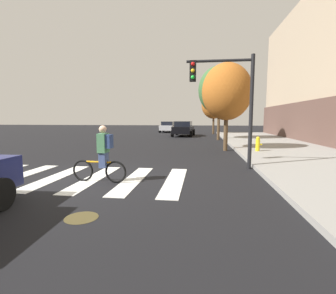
{
  "coord_description": "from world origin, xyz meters",
  "views": [
    {
      "loc": [
        3.51,
        -7.32,
        1.9
      ],
      "look_at": [
        2.43,
        0.86,
        0.94
      ],
      "focal_mm": 26.55,
      "sensor_mm": 36.0,
      "label": 1
    }
  ],
  "objects_px": {
    "street_tree_far": "(214,105)",
    "sedan_mid": "(183,128)",
    "traffic_light_near": "(229,92)",
    "manhole_cover": "(81,218)",
    "street_tree_mid": "(219,90)",
    "fire_hydrant": "(258,144)",
    "street_tree_near": "(227,92)",
    "cyclist": "(102,154)",
    "sedan_far": "(168,127)"
  },
  "relations": [
    {
      "from": "manhole_cover",
      "to": "cyclist",
      "type": "distance_m",
      "value": 2.81
    },
    {
      "from": "sedan_mid",
      "to": "fire_hydrant",
      "type": "relative_size",
      "value": 6.02
    },
    {
      "from": "fire_hydrant",
      "to": "street_tree_near",
      "type": "relative_size",
      "value": 0.15
    },
    {
      "from": "fire_hydrant",
      "to": "street_tree_near",
      "type": "distance_m",
      "value": 3.46
    },
    {
      "from": "manhole_cover",
      "to": "street_tree_mid",
      "type": "xyz_separation_m",
      "value": [
        3.77,
        17.83,
        4.3
      ]
    },
    {
      "from": "manhole_cover",
      "to": "traffic_light_near",
      "type": "xyz_separation_m",
      "value": [
        3.25,
        5.25,
        2.86
      ]
    },
    {
      "from": "fire_hydrant",
      "to": "sedan_far",
      "type": "bearing_deg",
      "value": 110.57
    },
    {
      "from": "street_tree_near",
      "to": "cyclist",
      "type": "bearing_deg",
      "value": -118.6
    },
    {
      "from": "street_tree_near",
      "to": "fire_hydrant",
      "type": "bearing_deg",
      "value": -33.79
    },
    {
      "from": "manhole_cover",
      "to": "sedan_far",
      "type": "distance_m",
      "value": 29.57
    },
    {
      "from": "manhole_cover",
      "to": "cyclist",
      "type": "height_order",
      "value": "cyclist"
    },
    {
      "from": "fire_hydrant",
      "to": "street_tree_far",
      "type": "distance_m",
      "value": 17.24
    },
    {
      "from": "cyclist",
      "to": "street_tree_far",
      "type": "height_order",
      "value": "street_tree_far"
    },
    {
      "from": "street_tree_near",
      "to": "sedan_far",
      "type": "bearing_deg",
      "value": 107.32
    },
    {
      "from": "manhole_cover",
      "to": "street_tree_mid",
      "type": "bearing_deg",
      "value": 78.06
    },
    {
      "from": "sedan_far",
      "to": "street_tree_mid",
      "type": "xyz_separation_m",
      "value": [
        5.99,
        -11.64,
        3.55
      ]
    },
    {
      "from": "manhole_cover",
      "to": "fire_hydrant",
      "type": "height_order",
      "value": "fire_hydrant"
    },
    {
      "from": "sedan_mid",
      "to": "traffic_light_near",
      "type": "height_order",
      "value": "traffic_light_near"
    },
    {
      "from": "sedan_mid",
      "to": "street_tree_far",
      "type": "xyz_separation_m",
      "value": [
        3.34,
        4.08,
        2.7
      ]
    },
    {
      "from": "cyclist",
      "to": "street_tree_near",
      "type": "distance_m",
      "value": 9.37
    },
    {
      "from": "cyclist",
      "to": "street_tree_mid",
      "type": "relative_size",
      "value": 0.27
    },
    {
      "from": "manhole_cover",
      "to": "street_tree_far",
      "type": "distance_m",
      "value": 26.85
    },
    {
      "from": "fire_hydrant",
      "to": "manhole_cover",
      "type": "bearing_deg",
      "value": -119.27
    },
    {
      "from": "street_tree_mid",
      "to": "fire_hydrant",
      "type": "bearing_deg",
      "value": -79.7
    },
    {
      "from": "traffic_light_near",
      "to": "street_tree_far",
      "type": "height_order",
      "value": "street_tree_far"
    },
    {
      "from": "street_tree_mid",
      "to": "sedan_mid",
      "type": "bearing_deg",
      "value": 127.13
    },
    {
      "from": "sedan_far",
      "to": "street_tree_far",
      "type": "relative_size",
      "value": 0.83
    },
    {
      "from": "fire_hydrant",
      "to": "street_tree_near",
      "type": "height_order",
      "value": "street_tree_near"
    },
    {
      "from": "manhole_cover",
      "to": "street_tree_near",
      "type": "height_order",
      "value": "street_tree_near"
    },
    {
      "from": "manhole_cover",
      "to": "street_tree_far",
      "type": "height_order",
      "value": "street_tree_far"
    },
    {
      "from": "sedan_mid",
      "to": "traffic_light_near",
      "type": "bearing_deg",
      "value": -80.53
    },
    {
      "from": "manhole_cover",
      "to": "street_tree_near",
      "type": "relative_size",
      "value": 0.13
    },
    {
      "from": "manhole_cover",
      "to": "cyclist",
      "type": "xyz_separation_m",
      "value": [
        -0.62,
        2.61,
        0.84
      ]
    },
    {
      "from": "sedan_far",
      "to": "fire_hydrant",
      "type": "xyz_separation_m",
      "value": [
        7.51,
        -20.03,
        -0.23
      ]
    },
    {
      "from": "street_tree_far",
      "to": "sedan_mid",
      "type": "bearing_deg",
      "value": -129.35
    },
    {
      "from": "cyclist",
      "to": "traffic_light_near",
      "type": "relative_size",
      "value": 0.41
    },
    {
      "from": "traffic_light_near",
      "to": "fire_hydrant",
      "type": "relative_size",
      "value": 5.38
    },
    {
      "from": "cyclist",
      "to": "manhole_cover",
      "type": "bearing_deg",
      "value": -76.65
    },
    {
      "from": "fire_hydrant",
      "to": "sedan_mid",
      "type": "bearing_deg",
      "value": 110.86
    },
    {
      "from": "fire_hydrant",
      "to": "street_tree_far",
      "type": "height_order",
      "value": "street_tree_far"
    },
    {
      "from": "sedan_far",
      "to": "traffic_light_near",
      "type": "xyz_separation_m",
      "value": [
        5.47,
        -24.23,
        2.1
      ]
    },
    {
      "from": "manhole_cover",
      "to": "street_tree_mid",
      "type": "distance_m",
      "value": 18.73
    },
    {
      "from": "manhole_cover",
      "to": "cyclist",
      "type": "relative_size",
      "value": 0.37
    },
    {
      "from": "sedan_mid",
      "to": "traffic_light_near",
      "type": "distance_m",
      "value": 17.38
    },
    {
      "from": "sedan_mid",
      "to": "fire_hydrant",
      "type": "height_order",
      "value": "sedan_mid"
    },
    {
      "from": "sedan_far",
      "to": "street_tree_far",
      "type": "height_order",
      "value": "street_tree_far"
    },
    {
      "from": "sedan_far",
      "to": "street_tree_mid",
      "type": "relative_size",
      "value": 0.68
    },
    {
      "from": "cyclist",
      "to": "street_tree_mid",
      "type": "bearing_deg",
      "value": 73.91
    },
    {
      "from": "manhole_cover",
      "to": "fire_hydrant",
      "type": "xyz_separation_m",
      "value": [
        5.3,
        9.45,
        0.53
      ]
    },
    {
      "from": "manhole_cover",
      "to": "street_tree_far",
      "type": "relative_size",
      "value": 0.12
    }
  ]
}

